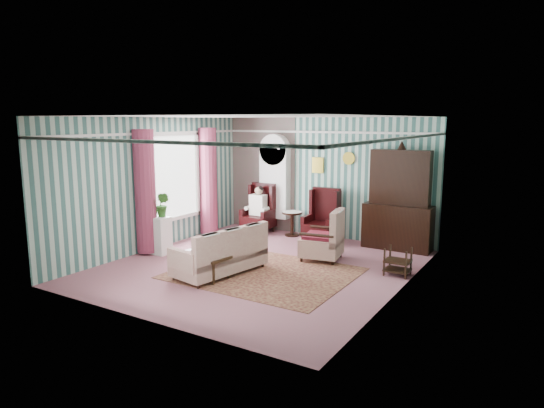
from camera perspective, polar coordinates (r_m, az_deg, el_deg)
The scene contains 17 objects.
floor at distance 9.57m, azimuth -1.54°, elevation -7.39°, with size 6.00×6.00×0.00m, color #92555E.
room_shell at distance 9.67m, azimuth -4.12°, elevation 4.91°, with size 5.53×6.02×2.91m.
bookcase at distance 12.38m, azimuth 0.30°, elevation 1.89°, with size 0.80×0.28×2.24m, color white.
dresser_hutch at distance 10.96m, azimuth 14.70°, elevation 0.84°, with size 1.50×0.56×2.36m, color black.
wingback_left at distance 12.27m, azimuth -1.64°, elevation -0.53°, with size 0.76×0.80×1.25m, color black.
wingback_right at distance 11.43m, azimuth 5.75°, elevation -1.35°, with size 0.76×0.80×1.25m, color black.
seated_woman at distance 12.27m, azimuth -1.64°, elevation -0.69°, with size 0.44×0.40×1.18m, color white, non-canonical shape.
round_side_table at distance 12.00m, azimuth 2.37°, elevation -2.35°, with size 0.50×0.50×0.60m, color black.
nest_table at distance 9.29m, azimuth 14.58°, elevation -6.50°, with size 0.45×0.38×0.54m, color black.
plant_stand at distance 10.70m, azimuth -13.33°, elevation -3.57°, with size 0.55×0.35×0.80m, color silver.
rug at distance 9.17m, azimuth -0.97°, elevation -8.12°, with size 3.20×2.60×0.01m, color #521B1D.
sofa at distance 9.09m, azimuth -6.17°, elevation -5.37°, with size 1.83×1.03×0.92m, color beige.
floral_armchair at distance 9.98m, azimuth 5.85°, elevation -4.05°, with size 0.87×0.83×0.89m, color #B9AC8F.
coffee_table at distance 8.97m, azimuth -8.09°, elevation -7.22°, with size 0.98×0.53×0.43m, color black.
potted_plant_a at distance 10.59m, azimuth -13.82°, elevation -0.47°, with size 0.34×0.30×0.38m, color #22591C.
potted_plant_b at distance 10.54m, azimuth -12.74°, elevation -0.07°, with size 0.29×0.24×0.53m, color #184F1B.
potted_plant_c at distance 10.68m, azimuth -13.82°, elevation -0.42°, with size 0.21×0.21×0.37m, color #224C17.
Camera 1 is at (4.96, -7.68, 2.84)m, focal length 32.00 mm.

